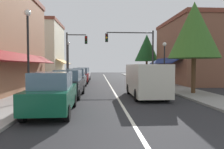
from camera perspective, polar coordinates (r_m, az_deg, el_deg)
The scene contains 19 objects.
ground_plane at distance 21.77m, azimuth -0.52°, elevation -2.95°, with size 80.00×80.00×0.00m, color #28282B.
sidewalk_left at distance 22.14m, azimuth -14.89°, elevation -2.79°, with size 2.60×56.00×0.12m, color #A39E99.
sidewalk_right at distance 22.75m, azimuth 13.46°, elevation -2.63°, with size 2.60×56.00×0.12m, color gray.
lane_center_stripe at distance 21.77m, azimuth -0.52°, elevation -2.94°, with size 0.14×52.00×0.01m, color silver.
storefront_right_block at distance 25.89m, azimuth 20.16°, elevation 5.78°, with size 6.17×10.20×7.23m.
storefront_far_left at distance 32.69m, azimuth -17.98°, elevation 6.06°, with size 6.11×8.20×8.34m.
parked_car_nearest_left at distance 9.39m, azimuth -15.82°, elevation -4.84°, with size 1.85×4.13×1.77m.
parked_car_second_left at distance 14.05m, azimuth -11.62°, elevation -2.39°, with size 1.88×4.15×1.77m.
parked_car_third_left at distance 19.55m, azimuth -9.67°, elevation -1.02°, with size 1.78×4.10×1.77m.
parked_car_far_left at distance 24.49m, azimuth -8.38°, elevation -0.31°, with size 1.81×4.11×1.77m.
parked_car_distant_left at distance 28.90m, azimuth -7.72°, elevation 0.11°, with size 1.84×4.13×1.77m.
van_in_lane at distance 13.85m, azimuth 9.14°, elevation -1.33°, with size 2.01×5.18×2.12m.
traffic_signal_mast_arm at distance 23.44m, azimuth 6.64°, elevation 7.26°, with size 5.34×0.50×5.87m.
traffic_signal_left_corner at distance 24.94m, azimuth -10.33°, elevation 6.40°, with size 2.45×0.50×5.83m.
street_lamp_left_near at distance 12.49m, azimuth -21.69°, elevation 8.42°, with size 0.36×0.36×5.07m.
street_lamp_right_mid at distance 20.19m, azimuth 13.93°, elevation 4.71°, with size 0.36×0.36×4.19m.
street_lamp_left_far at distance 26.94m, azimuth -11.70°, elevation 5.12°, with size 0.36×0.36×4.96m.
tree_right_near at distance 16.14m, azimuth 21.25°, elevation 11.03°, with size 3.57×3.57×6.49m.
tree_right_far at distance 31.01m, azimuth 9.34°, elevation 7.07°, with size 3.47×3.47×6.48m.
Camera 1 is at (-1.23, -3.64, 2.06)m, focal length 33.97 mm.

